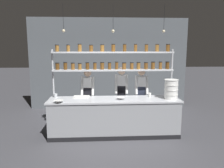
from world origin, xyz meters
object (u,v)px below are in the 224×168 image
object	(u,v)px
cutting_board	(82,97)
chef_right	(141,93)
container_stack	(171,89)
chef_left	(88,94)
chef_center	(122,92)
prep_bowl_center_front	(121,98)
serving_cup_by_board	(56,96)
serving_cup_front	(150,95)
prep_bowl_near_left	(59,102)
spice_shelf_unit	(114,62)

from	to	relation	value
cutting_board	chef_right	bearing A→B (deg)	13.84
container_stack	chef_left	bearing A→B (deg)	160.36
chef_center	chef_right	xyz separation A→B (m)	(0.54, -0.07, -0.02)
prep_bowl_center_front	serving_cup_by_board	distance (m)	1.65
cutting_board	chef_left	bearing A→B (deg)	70.20
chef_left	prep_bowl_center_front	size ratio (longest dim) A/B	7.84
prep_bowl_center_front	serving_cup_by_board	bearing A→B (deg)	168.79
serving_cup_front	serving_cup_by_board	world-z (taller)	serving_cup_front
cutting_board	serving_cup_front	bearing A→B (deg)	-2.90
chef_right	container_stack	size ratio (longest dim) A/B	3.35
chef_left	serving_cup_by_board	world-z (taller)	chef_left
chef_left	prep_bowl_near_left	bearing A→B (deg)	-117.55
container_stack	serving_cup_by_board	bearing A→B (deg)	173.03
chef_left	serving_cup_front	xyz separation A→B (m)	(1.59, -0.48, 0.06)
prep_bowl_near_left	chef_right	bearing A→B (deg)	24.76
cutting_board	serving_cup_by_board	distance (m)	0.65
serving_cup_by_board	chef_center	bearing A→B (deg)	14.82
chef_right	serving_cup_by_board	bearing A→B (deg)	-167.15
chef_right	container_stack	xyz separation A→B (m)	(0.59, -0.74, 0.24)
chef_center	serving_cup_by_board	distance (m)	1.78
prep_bowl_near_left	prep_bowl_center_front	xyz separation A→B (m)	(1.45, 0.25, -0.00)
chef_left	serving_cup_front	world-z (taller)	chef_left
container_stack	serving_cup_by_board	xyz separation A→B (m)	(-2.85, 0.35, -0.19)
spice_shelf_unit	container_stack	world-z (taller)	spice_shelf_unit
spice_shelf_unit	cutting_board	size ratio (longest dim) A/B	7.72
spice_shelf_unit	cutting_board	xyz separation A→B (m)	(-0.82, -0.08, -0.86)
chef_left	cutting_board	distance (m)	0.42
chef_center	serving_cup_front	bearing A→B (deg)	-31.78
chef_right	chef_center	bearing A→B (deg)	175.98
chef_left	serving_cup_front	bearing A→B (deg)	-11.60
serving_cup_front	chef_left	bearing A→B (deg)	163.14
serving_cup_front	cutting_board	bearing A→B (deg)	177.10
prep_bowl_center_front	spice_shelf_unit	bearing A→B (deg)	110.11
chef_center	chef_right	size ratio (longest dim) A/B	1.01
chef_right	cutting_board	distance (m)	1.66
chef_left	chef_right	world-z (taller)	chef_right
chef_center	serving_cup_front	size ratio (longest dim) A/B	15.36
prep_bowl_center_front	serving_cup_front	world-z (taller)	serving_cup_front
cutting_board	prep_bowl_center_front	bearing A→B (deg)	-17.86
container_stack	serving_cup_front	world-z (taller)	container_stack
cutting_board	prep_bowl_center_front	distance (m)	1.02
chef_left	chef_right	bearing A→B (deg)	5.33
spice_shelf_unit	serving_cup_front	bearing A→B (deg)	-10.65
spice_shelf_unit	chef_left	size ratio (longest dim) A/B	1.94
chef_right	container_stack	distance (m)	0.97
prep_bowl_near_left	chef_center	bearing A→B (deg)	33.66
prep_bowl_near_left	cutting_board	bearing A→B (deg)	49.87
serving_cup_front	prep_bowl_center_front	bearing A→B (deg)	-163.57
container_stack	prep_bowl_near_left	xyz separation A→B (m)	(-2.67, -0.23, -0.21)
prep_bowl_center_front	serving_cup_front	bearing A→B (deg)	16.43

